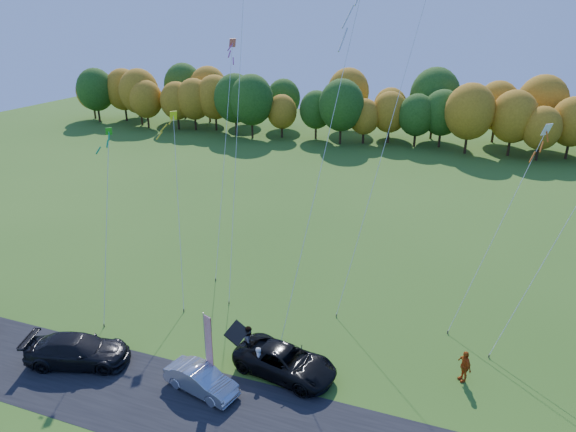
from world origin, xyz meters
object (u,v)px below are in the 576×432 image
(black_suv, at_px, (285,361))
(silver_sedan, at_px, (201,380))
(feather_flag, at_px, (208,342))
(person_east, at_px, (464,366))

(black_suv, height_order, silver_sedan, black_suv)
(feather_flag, bearing_deg, black_suv, 31.14)
(person_east, relative_size, feather_flag, 0.43)
(silver_sedan, distance_m, person_east, 14.15)
(person_east, bearing_deg, feather_flag, -104.43)
(silver_sedan, height_order, person_east, person_east)
(black_suv, height_order, feather_flag, feather_flag)
(silver_sedan, relative_size, feather_flag, 0.97)
(silver_sedan, bearing_deg, black_suv, -39.65)
(person_east, distance_m, feather_flag, 13.86)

